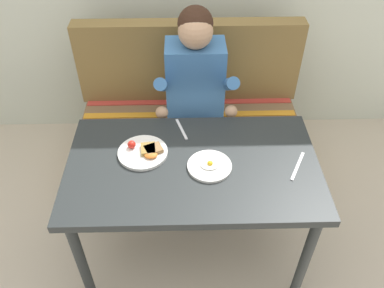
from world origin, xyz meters
name	(u,v)px	position (x,y,z in m)	size (l,w,h in m)	color
ground_plane	(193,250)	(0.00, 0.00, 0.00)	(8.00, 8.00, 0.00)	beige
table	(193,176)	(0.00, 0.00, 0.65)	(1.20, 0.70, 0.73)	#232728
couch	(190,126)	(0.00, 0.76, 0.33)	(1.44, 0.56, 1.00)	brown
person	(195,91)	(0.03, 0.59, 0.74)	(0.45, 0.61, 1.21)	teal
plate_breakfast	(144,152)	(-0.23, 0.07, 0.74)	(0.24, 0.24, 0.05)	white
plate_eggs	(210,166)	(0.08, -0.02, 0.74)	(0.21, 0.21, 0.04)	white
fork	(182,129)	(-0.05, 0.25, 0.73)	(0.01, 0.17, 0.01)	silver
knife	(298,166)	(0.49, -0.03, 0.73)	(0.01, 0.20, 0.01)	silver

